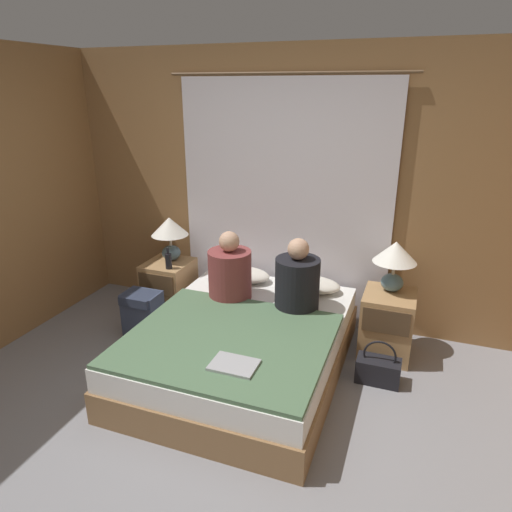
% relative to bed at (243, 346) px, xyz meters
% --- Properties ---
extents(ground_plane, '(16.00, 16.00, 0.00)m').
position_rel_bed_xyz_m(ground_plane, '(0.00, -1.00, -0.21)').
color(ground_plane, gray).
extents(wall_back, '(4.33, 0.06, 2.50)m').
position_rel_bed_xyz_m(wall_back, '(0.00, 1.08, 1.04)').
color(wall_back, olive).
rests_on(wall_back, ground_plane).
extents(curtain_panel, '(2.17, 0.03, 2.27)m').
position_rel_bed_xyz_m(curtain_panel, '(0.00, 1.02, 0.92)').
color(curtain_panel, silver).
rests_on(curtain_panel, ground_plane).
extents(bed, '(1.50, 1.93, 0.43)m').
position_rel_bed_xyz_m(bed, '(0.00, 0.00, 0.00)').
color(bed, olive).
rests_on(bed, ground_plane).
extents(nightstand_left, '(0.42, 0.46, 0.55)m').
position_rel_bed_xyz_m(nightstand_left, '(-1.04, 0.64, 0.07)').
color(nightstand_left, '#A87F51').
rests_on(nightstand_left, ground_plane).
extents(nightstand_right, '(0.42, 0.46, 0.55)m').
position_rel_bed_xyz_m(nightstand_right, '(1.04, 0.64, 0.07)').
color(nightstand_right, '#A87F51').
rests_on(nightstand_right, ground_plane).
extents(lamp_left, '(0.35, 0.35, 0.43)m').
position_rel_bed_xyz_m(lamp_left, '(-1.04, 0.72, 0.64)').
color(lamp_left, slate).
rests_on(lamp_left, nightstand_left).
extents(lamp_right, '(0.35, 0.35, 0.43)m').
position_rel_bed_xyz_m(lamp_right, '(1.04, 0.72, 0.64)').
color(lamp_right, slate).
rests_on(lamp_right, nightstand_right).
extents(pillow_left, '(0.57, 0.33, 0.12)m').
position_rel_bed_xyz_m(pillow_left, '(-0.33, 0.76, 0.28)').
color(pillow_left, silver).
rests_on(pillow_left, bed).
extents(pillow_right, '(0.57, 0.33, 0.12)m').
position_rel_bed_xyz_m(pillow_right, '(0.33, 0.76, 0.28)').
color(pillow_right, silver).
rests_on(pillow_right, bed).
extents(blanket_on_bed, '(1.44, 1.28, 0.03)m').
position_rel_bed_xyz_m(blanket_on_bed, '(0.00, -0.30, 0.23)').
color(blanket_on_bed, '#4C6B4C').
rests_on(blanket_on_bed, bed).
extents(person_left_in_bed, '(0.37, 0.37, 0.60)m').
position_rel_bed_xyz_m(person_left_in_bed, '(-0.27, 0.38, 0.45)').
color(person_left_in_bed, brown).
rests_on(person_left_in_bed, bed).
extents(person_right_in_bed, '(0.36, 0.36, 0.61)m').
position_rel_bed_xyz_m(person_right_in_bed, '(0.32, 0.38, 0.46)').
color(person_right_in_bed, black).
rests_on(person_right_in_bed, bed).
extents(beer_bottle_on_left_stand, '(0.06, 0.06, 0.20)m').
position_rel_bed_xyz_m(beer_bottle_on_left_stand, '(-0.95, 0.51, 0.42)').
color(beer_bottle_on_left_stand, black).
rests_on(beer_bottle_on_left_stand, nightstand_left).
extents(laptop_on_bed, '(0.30, 0.22, 0.02)m').
position_rel_bed_xyz_m(laptop_on_bed, '(0.18, -0.61, 0.26)').
color(laptop_on_bed, '#9EA0A5').
rests_on(laptop_on_bed, blanket_on_bed).
extents(backpack_on_floor, '(0.32, 0.26, 0.44)m').
position_rel_bed_xyz_m(backpack_on_floor, '(-1.04, 0.16, 0.03)').
color(backpack_on_floor, '#333D56').
rests_on(backpack_on_floor, ground_plane).
extents(handbag_on_floor, '(0.33, 0.18, 0.36)m').
position_rel_bed_xyz_m(handbag_on_floor, '(1.03, 0.21, -0.10)').
color(handbag_on_floor, black).
rests_on(handbag_on_floor, ground_plane).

